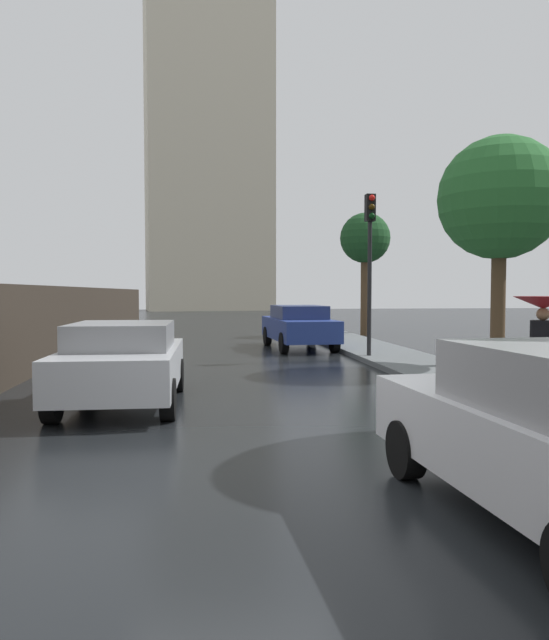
% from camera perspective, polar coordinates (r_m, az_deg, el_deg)
% --- Properties ---
extents(ground, '(120.00, 120.00, 0.00)m').
position_cam_1_polar(ground, '(6.59, -3.53, -14.29)').
color(ground, black).
extents(car_blue_mid_road, '(2.08, 4.69, 1.48)m').
position_cam_1_polar(car_blue_mid_road, '(19.79, 2.40, -0.58)').
color(car_blue_mid_road, navy).
rests_on(car_blue_mid_road, ground).
extents(car_silver_far_ahead, '(1.96, 3.91, 1.41)m').
position_cam_1_polar(car_silver_far_ahead, '(10.19, -14.71, -3.99)').
color(car_silver_far_ahead, '#B2B5BA').
rests_on(car_silver_far_ahead, ground).
extents(pedestrian_with_umbrella_near, '(0.93, 0.93, 1.73)m').
position_cam_1_polar(pedestrian_with_umbrella_near, '(10.21, 24.95, -0.15)').
color(pedestrian_with_umbrella_near, black).
rests_on(pedestrian_with_umbrella_near, sidewalk_strip).
extents(traffic_light, '(0.26, 0.39, 4.54)m').
position_cam_1_polar(traffic_light, '(16.60, 9.39, 7.34)').
color(traffic_light, black).
rests_on(traffic_light, sidewalk_strip).
extents(street_tree_near, '(3.03, 3.03, 5.78)m').
position_cam_1_polar(street_tree_near, '(15.63, 21.33, 11.01)').
color(street_tree_near, '#4C3823').
rests_on(street_tree_near, ground).
extents(street_tree_mid, '(2.22, 2.22, 5.45)m').
position_cam_1_polar(street_tree_mid, '(26.22, 8.92, 7.76)').
color(street_tree_mid, '#4C3823').
rests_on(street_tree_mid, ground).
extents(distant_tower, '(13.88, 8.55, 33.39)m').
position_cam_1_polar(distant_tower, '(64.34, -6.52, 16.00)').
color(distant_tower, beige).
rests_on(distant_tower, ground).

